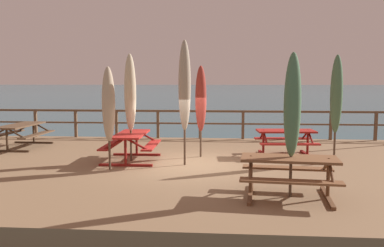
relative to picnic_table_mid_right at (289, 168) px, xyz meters
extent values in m
plane|color=#2D5B6B|center=(-2.12, 2.93, -1.33)|extent=(600.00, 600.00, 0.00)
cube|color=#846647|center=(-2.12, 2.93, -0.94)|extent=(16.56, 9.74, 0.78)
cube|color=brown|center=(-2.12, 7.65, 0.50)|extent=(16.26, 0.09, 0.08)
cube|color=brown|center=(-2.12, 7.65, 0.02)|extent=(16.26, 0.07, 0.06)
cube|color=brown|center=(-8.63, 7.65, -0.03)|extent=(0.10, 0.10, 1.05)
cube|color=brown|center=(-7.00, 7.65, -0.03)|extent=(0.10, 0.10, 1.05)
cube|color=brown|center=(-5.38, 7.65, -0.03)|extent=(0.10, 0.10, 1.05)
cube|color=brown|center=(-3.75, 7.65, -0.03)|extent=(0.10, 0.10, 1.05)
cube|color=brown|center=(-2.12, 7.65, -0.03)|extent=(0.10, 0.10, 1.05)
cube|color=brown|center=(-0.50, 7.65, -0.03)|extent=(0.10, 0.10, 1.05)
cube|color=brown|center=(1.13, 7.65, -0.03)|extent=(0.10, 0.10, 1.05)
cube|color=brown|center=(2.76, 7.65, -0.03)|extent=(0.10, 0.10, 1.05)
cube|color=brown|center=(4.38, 7.65, -0.03)|extent=(0.10, 0.10, 1.05)
cube|color=brown|center=(0.00, 0.00, 0.19)|extent=(1.85, 0.93, 0.05)
cube|color=brown|center=(-0.05, -0.56, -0.11)|extent=(1.81, 0.45, 0.04)
cube|color=brown|center=(0.05, 0.56, -0.11)|extent=(1.81, 0.45, 0.04)
cube|color=brown|center=(-0.71, 0.07, -0.52)|extent=(0.22, 1.40, 0.06)
cylinder|color=brown|center=(-0.71, 0.07, -0.18)|extent=(0.07, 0.07, 0.74)
cylinder|color=brown|center=(-0.74, -0.21, 0.04)|extent=(0.12, 0.63, 0.37)
cylinder|color=brown|center=(-0.68, 0.35, 0.04)|extent=(0.12, 0.63, 0.37)
cube|color=brown|center=(0.71, -0.07, -0.52)|extent=(0.22, 1.40, 0.06)
cylinder|color=brown|center=(0.71, -0.07, -0.18)|extent=(0.07, 0.07, 0.74)
cylinder|color=brown|center=(0.68, -0.35, 0.04)|extent=(0.12, 0.63, 0.37)
cylinder|color=brown|center=(0.74, 0.21, 0.04)|extent=(0.12, 0.63, 0.37)
cube|color=brown|center=(-7.92, 5.13, 0.19)|extent=(0.77, 2.10, 0.05)
cube|color=brown|center=(-7.36, 5.13, -0.11)|extent=(0.29, 2.09, 0.04)
cube|color=brown|center=(-8.48, 5.14, -0.11)|extent=(0.29, 2.09, 0.04)
cube|color=#432F1F|center=(-7.93, 4.27, -0.52)|extent=(1.40, 0.09, 0.06)
cylinder|color=#432F1F|center=(-7.93, 4.27, -0.18)|extent=(0.07, 0.07, 0.74)
cylinder|color=#432F1F|center=(-7.65, 4.26, 0.04)|extent=(0.63, 0.06, 0.37)
cube|color=#432F1F|center=(-7.92, 6.00, -0.52)|extent=(1.40, 0.09, 0.06)
cylinder|color=#432F1F|center=(-7.92, 6.00, -0.18)|extent=(0.07, 0.07, 0.74)
cylinder|color=#432F1F|center=(-7.64, 6.00, 0.04)|extent=(0.63, 0.06, 0.37)
cylinder|color=#432F1F|center=(-8.20, 6.00, 0.04)|extent=(0.63, 0.06, 0.37)
cube|color=maroon|center=(-3.77, 3.22, 0.19)|extent=(0.80, 1.88, 0.05)
cube|color=maroon|center=(-3.21, 3.23, -0.11)|extent=(0.32, 1.87, 0.04)
cube|color=maroon|center=(-4.33, 3.21, -0.11)|extent=(0.32, 1.87, 0.04)
cube|color=maroon|center=(-3.75, 2.47, -0.52)|extent=(1.40, 0.11, 0.06)
cylinder|color=maroon|center=(-3.75, 2.47, -0.18)|extent=(0.07, 0.07, 0.74)
cylinder|color=maroon|center=(-3.47, 2.47, 0.04)|extent=(0.63, 0.07, 0.37)
cylinder|color=maroon|center=(-4.03, 2.46, 0.04)|extent=(0.63, 0.07, 0.37)
cube|color=maroon|center=(-3.79, 3.97, -0.52)|extent=(1.40, 0.11, 0.06)
cylinder|color=maroon|center=(-3.79, 3.97, -0.18)|extent=(0.07, 0.07, 0.74)
cylinder|color=maroon|center=(-3.51, 3.98, 0.04)|extent=(0.63, 0.07, 0.37)
cylinder|color=maroon|center=(-4.07, 3.97, 0.04)|extent=(0.63, 0.07, 0.37)
cube|color=maroon|center=(0.58, 4.26, 0.19)|extent=(1.70, 0.87, 0.05)
cube|color=maroon|center=(0.62, 3.70, -0.11)|extent=(1.67, 0.39, 0.04)
cube|color=maroon|center=(0.55, 4.82, -0.11)|extent=(1.67, 0.39, 0.04)
cube|color=maroon|center=(-0.06, 4.21, -0.52)|extent=(0.17, 1.40, 0.06)
cylinder|color=maroon|center=(-0.06, 4.21, -0.18)|extent=(0.07, 0.07, 0.74)
cylinder|color=maroon|center=(-0.05, 3.93, 0.04)|extent=(0.10, 0.63, 0.37)
cylinder|color=maroon|center=(-0.08, 4.49, 0.04)|extent=(0.10, 0.63, 0.37)
cube|color=maroon|center=(1.23, 4.30, -0.52)|extent=(0.17, 1.40, 0.06)
cylinder|color=maroon|center=(1.23, 4.30, -0.18)|extent=(0.07, 0.07, 0.74)
cylinder|color=maroon|center=(1.25, 4.02, 0.04)|extent=(0.10, 0.63, 0.37)
cylinder|color=maroon|center=(1.21, 4.58, 0.04)|extent=(0.10, 0.63, 0.37)
cylinder|color=#4C3828|center=(0.04, 0.04, 0.74)|extent=(0.06, 0.06, 2.58)
ellipsoid|color=#4C704C|center=(0.04, 0.04, 1.19)|extent=(0.32, 0.32, 1.96)
cylinder|color=#2D432D|center=(0.04, 0.04, 1.05)|extent=(0.21, 0.21, 0.05)
cone|color=#4C3828|center=(0.04, 0.04, 2.10)|extent=(0.10, 0.10, 0.14)
cylinder|color=#4C3828|center=(-2.24, 2.77, 0.98)|extent=(0.06, 0.06, 3.07)
ellipsoid|color=tan|center=(-2.24, 2.77, 1.52)|extent=(0.32, 0.32, 2.33)
cylinder|color=#685B4C|center=(-2.24, 2.77, 1.35)|extent=(0.21, 0.21, 0.05)
cone|color=#4C3828|center=(-2.24, 2.77, 2.58)|extent=(0.10, 0.10, 0.14)
cylinder|color=#4C3828|center=(-3.77, 3.20, 0.83)|extent=(0.06, 0.06, 2.77)
ellipsoid|color=#CCB793|center=(-3.77, 3.20, 1.32)|extent=(0.32, 0.32, 2.11)
cylinder|color=#7A6E58|center=(-3.77, 3.20, 1.17)|extent=(0.21, 0.21, 0.05)
cone|color=#4C3828|center=(-3.77, 3.20, 2.29)|extent=(0.10, 0.10, 0.14)
cylinder|color=#4C3828|center=(-1.89, 3.95, 0.69)|extent=(0.06, 0.06, 2.49)
ellipsoid|color=#A33328|center=(-1.89, 3.95, 1.13)|extent=(0.32, 0.32, 1.89)
cylinder|color=maroon|center=(-1.89, 3.95, 0.99)|extent=(0.21, 0.21, 0.05)
cone|color=#4C3828|center=(-1.89, 3.95, 2.01)|extent=(0.10, 0.10, 0.14)
cylinder|color=#4C3828|center=(1.74, 3.34, 0.81)|extent=(0.06, 0.06, 2.73)
ellipsoid|color=#4C704C|center=(1.74, 3.34, 1.30)|extent=(0.32, 0.32, 2.08)
cylinder|color=#2D432D|center=(1.74, 3.34, 1.14)|extent=(0.21, 0.21, 0.05)
cone|color=#4C3828|center=(1.74, 3.34, 2.25)|extent=(0.10, 0.10, 0.14)
cylinder|color=#4C3828|center=(-4.04, 2.02, 0.65)|extent=(0.06, 0.06, 2.41)
ellipsoid|color=tan|center=(-4.04, 2.02, 1.08)|extent=(0.32, 0.32, 1.83)
cylinder|color=#71614F|center=(-4.04, 2.02, 0.94)|extent=(0.21, 0.21, 0.05)
cone|color=#4C3828|center=(-4.04, 2.02, 1.93)|extent=(0.10, 0.10, 0.14)
camera|label=1|loc=(-1.25, -7.54, 1.64)|focal=37.52mm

